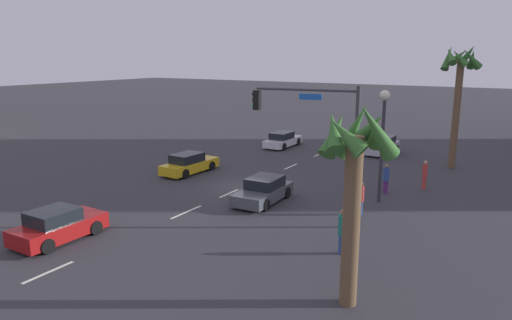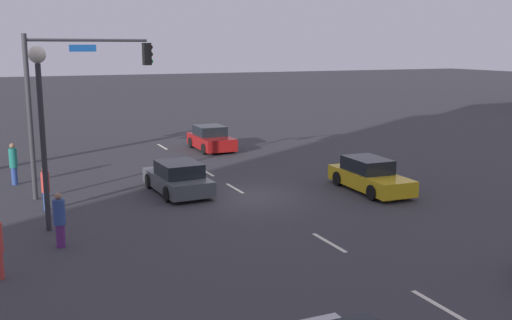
{
  "view_description": "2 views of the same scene",
  "coord_description": "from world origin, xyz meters",
  "px_view_note": "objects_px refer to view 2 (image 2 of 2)",
  "views": [
    {
      "loc": [
        23.33,
        15.04,
        7.93
      ],
      "look_at": [
        -0.15,
        0.87,
        1.82
      ],
      "focal_mm": 32.76,
      "sensor_mm": 36.0,
      "label": 1
    },
    {
      "loc": [
        -21.98,
        9.45,
        6.15
      ],
      "look_at": [
        -1.05,
        0.1,
        1.73
      ],
      "focal_mm": 41.45,
      "sensor_mm": 36.0,
      "label": 2
    }
  ],
  "objects_px": {
    "pedestrian_0": "(46,187)",
    "traffic_signal": "(72,87)",
    "car_0": "(178,178)",
    "streetlamp": "(40,103)",
    "pedestrian_2": "(59,219)",
    "pedestrian_3": "(13,163)",
    "car_1": "(211,139)",
    "car_2": "(370,176)"
  },
  "relations": [
    {
      "from": "car_2",
      "to": "pedestrian_2",
      "type": "relative_size",
      "value": 2.63
    },
    {
      "from": "streetlamp",
      "to": "pedestrian_3",
      "type": "xyz_separation_m",
      "value": [
        7.77,
        0.78,
        -3.31
      ]
    },
    {
      "from": "streetlamp",
      "to": "pedestrian_0",
      "type": "height_order",
      "value": "streetlamp"
    },
    {
      "from": "pedestrian_3",
      "to": "streetlamp",
      "type": "bearing_deg",
      "value": -174.3
    },
    {
      "from": "pedestrian_0",
      "to": "car_1",
      "type": "bearing_deg",
      "value": -45.4
    },
    {
      "from": "car_1",
      "to": "traffic_signal",
      "type": "height_order",
      "value": "traffic_signal"
    },
    {
      "from": "car_1",
      "to": "streetlamp",
      "type": "distance_m",
      "value": 16.93
    },
    {
      "from": "car_2",
      "to": "pedestrian_0",
      "type": "distance_m",
      "value": 13.28
    },
    {
      "from": "car_1",
      "to": "pedestrian_2",
      "type": "height_order",
      "value": "pedestrian_2"
    },
    {
      "from": "pedestrian_3",
      "to": "traffic_signal",
      "type": "bearing_deg",
      "value": -141.31
    },
    {
      "from": "car_1",
      "to": "car_2",
      "type": "bearing_deg",
      "value": -167.44
    },
    {
      "from": "car_0",
      "to": "pedestrian_3",
      "type": "height_order",
      "value": "pedestrian_3"
    },
    {
      "from": "car_0",
      "to": "traffic_signal",
      "type": "distance_m",
      "value": 5.72
    },
    {
      "from": "car_1",
      "to": "car_2",
      "type": "height_order",
      "value": "car_1"
    },
    {
      "from": "car_2",
      "to": "pedestrian_3",
      "type": "height_order",
      "value": "pedestrian_3"
    },
    {
      "from": "car_0",
      "to": "pedestrian_3",
      "type": "distance_m",
      "value": 7.74
    },
    {
      "from": "car_0",
      "to": "pedestrian_2",
      "type": "xyz_separation_m",
      "value": [
        -5.23,
        5.35,
        0.29
      ]
    },
    {
      "from": "car_2",
      "to": "streetlamp",
      "type": "xyz_separation_m",
      "value": [
        -0.33,
        13.23,
        3.68
      ]
    },
    {
      "from": "pedestrian_2",
      "to": "traffic_signal",
      "type": "bearing_deg",
      "value": -11.88
    },
    {
      "from": "streetlamp",
      "to": "car_0",
      "type": "bearing_deg",
      "value": -59.11
    },
    {
      "from": "car_2",
      "to": "streetlamp",
      "type": "bearing_deg",
      "value": 91.41
    },
    {
      "from": "pedestrian_0",
      "to": "traffic_signal",
      "type": "bearing_deg",
      "value": -34.21
    },
    {
      "from": "traffic_signal",
      "to": "pedestrian_3",
      "type": "height_order",
      "value": "traffic_signal"
    },
    {
      "from": "car_0",
      "to": "pedestrian_0",
      "type": "xyz_separation_m",
      "value": [
        -0.63,
        5.37,
        0.29
      ]
    },
    {
      "from": "traffic_signal",
      "to": "car_0",
      "type": "bearing_deg",
      "value": -110.69
    },
    {
      "from": "traffic_signal",
      "to": "pedestrian_0",
      "type": "xyz_separation_m",
      "value": [
        -2.12,
        1.44,
        -3.59
      ]
    },
    {
      "from": "car_1",
      "to": "pedestrian_0",
      "type": "relative_size",
      "value": 2.32
    },
    {
      "from": "car_2",
      "to": "car_0",
      "type": "bearing_deg",
      "value": 68.77
    },
    {
      "from": "car_2",
      "to": "pedestrian_2",
      "type": "bearing_deg",
      "value": 99.75
    },
    {
      "from": "car_0",
      "to": "streetlamp",
      "type": "xyz_separation_m",
      "value": [
        -3.31,
        5.54,
        3.7
      ]
    },
    {
      "from": "car_0",
      "to": "car_2",
      "type": "relative_size",
      "value": 0.95
    },
    {
      "from": "car_0",
      "to": "pedestrian_3",
      "type": "bearing_deg",
      "value": 54.78
    },
    {
      "from": "car_0",
      "to": "car_1",
      "type": "xyz_separation_m",
      "value": [
        9.5,
        -4.91,
        0.04
      ]
    },
    {
      "from": "car_2",
      "to": "traffic_signal",
      "type": "distance_m",
      "value": 13.04
    },
    {
      "from": "pedestrian_0",
      "to": "pedestrian_3",
      "type": "relative_size",
      "value": 0.9
    },
    {
      "from": "traffic_signal",
      "to": "pedestrian_3",
      "type": "distance_m",
      "value": 5.17
    },
    {
      "from": "streetlamp",
      "to": "pedestrian_0",
      "type": "distance_m",
      "value": 4.34
    },
    {
      "from": "car_1",
      "to": "pedestrian_2",
      "type": "relative_size",
      "value": 2.3
    },
    {
      "from": "traffic_signal",
      "to": "car_2",
      "type": "bearing_deg",
      "value": -111.05
    },
    {
      "from": "traffic_signal",
      "to": "pedestrian_3",
      "type": "relative_size",
      "value": 3.5
    },
    {
      "from": "car_0",
      "to": "streetlamp",
      "type": "height_order",
      "value": "streetlamp"
    },
    {
      "from": "car_2",
      "to": "pedestrian_3",
      "type": "xyz_separation_m",
      "value": [
        7.44,
        14.0,
        0.37
      ]
    }
  ]
}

